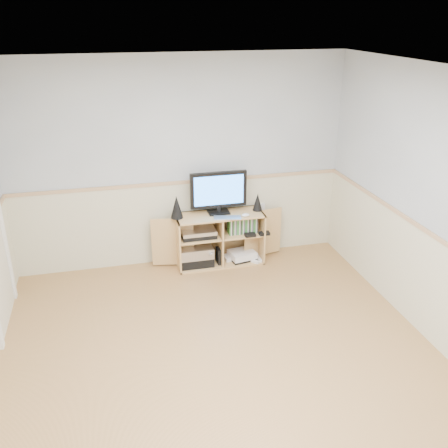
{
  "coord_description": "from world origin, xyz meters",
  "views": [
    {
      "loc": [
        -0.87,
        -3.4,
        2.9
      ],
      "look_at": [
        0.27,
        1.2,
        0.88
      ],
      "focal_mm": 40.0,
      "sensor_mm": 36.0,
      "label": 1
    }
  ],
  "objects_px": {
    "media_cabinet": "(219,237)",
    "monitor": "(218,191)",
    "game_consoles": "(241,255)",
    "keyboard": "(227,218)"
  },
  "relations": [
    {
      "from": "media_cabinet",
      "to": "monitor",
      "type": "xyz_separation_m",
      "value": [
        0.0,
        -0.0,
        0.6
      ]
    },
    {
      "from": "media_cabinet",
      "to": "game_consoles",
      "type": "relative_size",
      "value": 3.6
    },
    {
      "from": "monitor",
      "to": "game_consoles",
      "type": "xyz_separation_m",
      "value": [
        0.27,
        -0.06,
        -0.86
      ]
    },
    {
      "from": "media_cabinet",
      "to": "monitor",
      "type": "distance_m",
      "value": 0.6
    },
    {
      "from": "monitor",
      "to": "game_consoles",
      "type": "distance_m",
      "value": 0.91
    },
    {
      "from": "monitor",
      "to": "game_consoles",
      "type": "bearing_deg",
      "value": -12.47
    },
    {
      "from": "keyboard",
      "to": "game_consoles",
      "type": "xyz_separation_m",
      "value": [
        0.21,
        0.13,
        -0.59
      ]
    },
    {
      "from": "keyboard",
      "to": "monitor",
      "type": "bearing_deg",
      "value": 120.9
    },
    {
      "from": "keyboard",
      "to": "media_cabinet",
      "type": "bearing_deg",
      "value": 120.73
    },
    {
      "from": "media_cabinet",
      "to": "monitor",
      "type": "height_order",
      "value": "monitor"
    }
  ]
}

